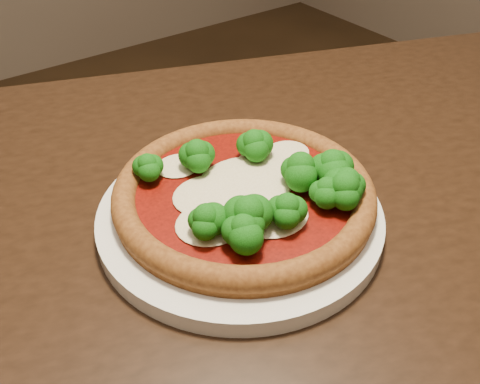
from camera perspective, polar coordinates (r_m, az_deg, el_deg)
dining_table at (r=0.65m, az=0.68°, el=-8.52°), size 1.37×1.10×0.75m
plate at (r=0.55m, az=0.00°, el=-2.56°), size 0.29×0.29×0.02m
pizza at (r=0.54m, az=1.18°, el=0.14°), size 0.27×0.27×0.06m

